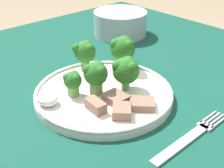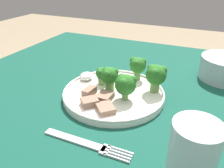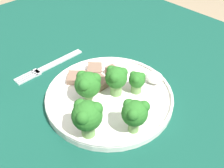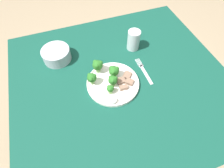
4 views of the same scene
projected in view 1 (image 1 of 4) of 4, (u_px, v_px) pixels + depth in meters
The scene contains 14 objects.
table at pixel (128, 151), 0.60m from camera, with size 1.06×0.98×0.73m.
dinner_plate at pixel (104, 94), 0.57m from camera, with size 0.25×0.25×0.02m.
fork at pixel (191, 137), 0.47m from camera, with size 0.02×0.18×0.00m.
cream_bowl at pixel (120, 24), 0.85m from camera, with size 0.14×0.14×0.06m.
broccoli_floret_near_rim_left at pixel (96, 74), 0.54m from camera, with size 0.04×0.04×0.06m.
broccoli_floret_center_left at pixel (73, 81), 0.54m from camera, with size 0.03×0.03×0.05m.
broccoli_floret_back_left at pixel (123, 49), 0.63m from camera, with size 0.05×0.05×0.07m.
broccoli_floret_front_left at pixel (85, 52), 0.62m from camera, with size 0.04×0.04×0.06m.
broccoli_floret_center_back at pixel (126, 70), 0.56m from camera, with size 0.05×0.05×0.06m.
meat_slice_front_slice at pixel (116, 98), 0.53m from camera, with size 0.04×0.03×0.01m.
meat_slice_middle_slice at pixel (142, 104), 0.52m from camera, with size 0.05×0.05×0.01m.
meat_slice_rear_slice at pixel (96, 106), 0.51m from camera, with size 0.04×0.02×0.02m.
meat_slice_edge_slice at pixel (122, 111), 0.50m from camera, with size 0.05×0.05×0.02m.
sauce_dollop at pixel (48, 99), 0.53m from camera, with size 0.04×0.03×0.02m.
Camera 1 is at (0.32, -0.33, 1.03)m, focal length 50.00 mm.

